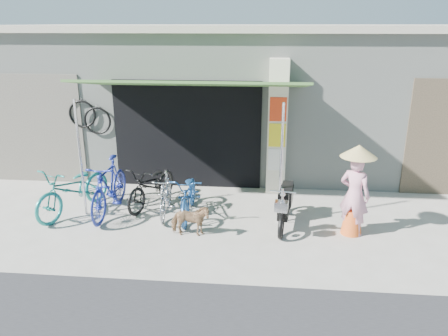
# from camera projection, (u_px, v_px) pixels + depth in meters

# --- Properties ---
(ground) EXTENTS (80.00, 80.00, 0.00)m
(ground) POSITION_uv_depth(u_px,v_px,m) (230.00, 238.00, 7.93)
(ground) COLOR #ACA79C
(ground) RESTS_ON ground
(bicycle_shop) EXTENTS (12.30, 5.30, 3.66)m
(bicycle_shop) POSITION_uv_depth(u_px,v_px,m) (245.00, 94.00, 12.16)
(bicycle_shop) COLOR #A8ADA5
(bicycle_shop) RESTS_ON ground
(shop_pillar) EXTENTS (0.42, 0.44, 3.00)m
(shop_pillar) POSITION_uv_depth(u_px,v_px,m) (277.00, 128.00, 9.69)
(shop_pillar) COLOR beige
(shop_pillar) RESTS_ON ground
(awning) EXTENTS (4.60, 1.88, 2.72)m
(awning) POSITION_uv_depth(u_px,v_px,m) (192.00, 86.00, 8.75)
(awning) COLOR #3C662E
(awning) RESTS_ON ground
(neighbour_left) EXTENTS (2.60, 0.06, 2.60)m
(neighbour_left) POSITION_uv_depth(u_px,v_px,m) (30.00, 129.00, 10.41)
(neighbour_left) COLOR #6B665B
(neighbour_left) RESTS_ON ground
(bike_teal) EXTENTS (1.34, 2.08, 1.03)m
(bike_teal) POSITION_uv_depth(u_px,v_px,m) (74.00, 189.00, 8.82)
(bike_teal) COLOR #1B7C74
(bike_teal) RESTS_ON ground
(bike_blue) EXTENTS (0.58, 1.91, 1.14)m
(bike_blue) POSITION_uv_depth(u_px,v_px,m) (109.00, 187.00, 8.78)
(bike_blue) COLOR navy
(bike_blue) RESTS_ON ground
(bike_black) EXTENTS (1.12, 1.83, 0.91)m
(bike_black) POSITION_uv_depth(u_px,v_px,m) (152.00, 185.00, 9.21)
(bike_black) COLOR black
(bike_black) RESTS_ON ground
(bike_silver) EXTENTS (0.52, 1.48, 0.87)m
(bike_silver) POSITION_uv_depth(u_px,v_px,m) (166.00, 195.00, 8.76)
(bike_silver) COLOR #A7A7AC
(bike_silver) RESTS_ON ground
(bike_navy) EXTENTS (0.67, 1.75, 0.91)m
(bike_navy) POSITION_uv_depth(u_px,v_px,m) (189.00, 195.00, 8.69)
(bike_navy) COLOR #1D4B88
(bike_navy) RESTS_ON ground
(street_dog) EXTENTS (0.73, 0.36, 0.61)m
(street_dog) POSITION_uv_depth(u_px,v_px,m) (190.00, 221.00, 7.91)
(street_dog) COLOR tan
(street_dog) RESTS_ON ground
(moped) EXTENTS (0.50, 1.60, 0.91)m
(moped) POSITION_uv_depth(u_px,v_px,m) (285.00, 204.00, 8.34)
(moped) COLOR black
(moped) RESTS_ON ground
(nun) EXTENTS (0.66, 0.64, 1.70)m
(nun) POSITION_uv_depth(u_px,v_px,m) (355.00, 191.00, 7.83)
(nun) COLOR #CF8CA1
(nun) RESTS_ON ground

